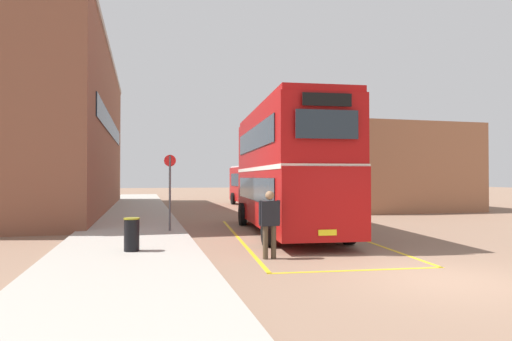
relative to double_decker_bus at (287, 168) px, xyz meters
name	(u,v)px	position (x,y,z in m)	size (l,w,h in m)	color
ground_plane	(262,218)	(0.72, 6.34, -2.51)	(135.60, 135.60, 0.00)	#846651
sidewalk_left	(135,215)	(-5.78, 8.74, -2.44)	(4.00, 57.60, 0.14)	#A39E93
brick_building_left	(57,131)	(-10.62, 13.99, 2.58)	(6.62, 25.17, 10.17)	brown
depot_building_right	(357,169)	(10.68, 15.04, 0.23)	(8.98, 17.07, 5.49)	#9E6647
double_decker_bus	(287,168)	(0.00, 0.00, 0.00)	(3.54, 9.96, 4.75)	black
single_deck_bus	(256,184)	(2.77, 15.54, -0.88)	(2.71, 8.33, 3.02)	black
pedestrian_boarding	(270,219)	(-2.11, -4.93, -1.47)	(0.59, 0.26, 1.78)	#473828
litter_bin	(132,234)	(-5.63, -3.63, -1.92)	(0.43, 0.43, 0.90)	black
bus_stop_sign	(170,185)	(-4.36, 0.75, -0.67)	(0.44, 0.08, 2.85)	#4C4C51
bay_marking_yellow	(302,240)	(-0.08, -1.87, -2.51)	(5.33, 12.15, 0.01)	gold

